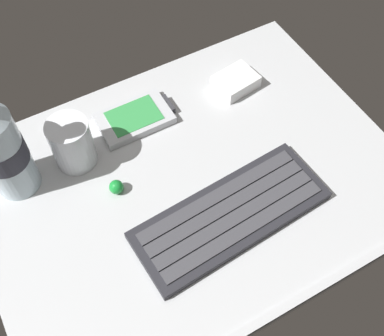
{
  "coord_description": "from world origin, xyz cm",
  "views": [
    {
      "loc": [
        -18.86,
        -33.84,
        62.11
      ],
      "look_at": [
        0.0,
        0.0,
        3.0
      ],
      "focal_mm": 44.42,
      "sensor_mm": 36.0,
      "label": 1
    }
  ],
  "objects_px": {
    "juice_cup": "(72,145)",
    "trackball_mouse": "(116,187)",
    "charger_block": "(236,82)",
    "keyboard": "(231,215)",
    "handheld_device": "(135,118)",
    "water_bottle": "(0,148)"
  },
  "relations": [
    {
      "from": "juice_cup",
      "to": "water_bottle",
      "type": "relative_size",
      "value": 0.41
    },
    {
      "from": "water_bottle",
      "to": "charger_block",
      "type": "height_order",
      "value": "water_bottle"
    },
    {
      "from": "juice_cup",
      "to": "trackball_mouse",
      "type": "xyz_separation_m",
      "value": [
        0.03,
        -0.08,
        -0.03
      ]
    },
    {
      "from": "handheld_device",
      "to": "charger_block",
      "type": "relative_size",
      "value": 1.83
    },
    {
      "from": "keyboard",
      "to": "water_bottle",
      "type": "height_order",
      "value": "water_bottle"
    },
    {
      "from": "keyboard",
      "to": "charger_block",
      "type": "relative_size",
      "value": 4.23
    },
    {
      "from": "juice_cup",
      "to": "charger_block",
      "type": "xyz_separation_m",
      "value": [
        0.3,
        0.01,
        -0.03
      ]
    },
    {
      "from": "juice_cup",
      "to": "charger_block",
      "type": "distance_m",
      "value": 0.3
    },
    {
      "from": "water_bottle",
      "to": "trackball_mouse",
      "type": "distance_m",
      "value": 0.17
    },
    {
      "from": "keyboard",
      "to": "juice_cup",
      "type": "xyz_separation_m",
      "value": [
        -0.16,
        0.21,
        0.03
      ]
    },
    {
      "from": "juice_cup",
      "to": "charger_block",
      "type": "relative_size",
      "value": 1.21
    },
    {
      "from": "keyboard",
      "to": "juice_cup",
      "type": "distance_m",
      "value": 0.26
    },
    {
      "from": "keyboard",
      "to": "charger_block",
      "type": "height_order",
      "value": "charger_block"
    },
    {
      "from": "juice_cup",
      "to": "charger_block",
      "type": "height_order",
      "value": "juice_cup"
    },
    {
      "from": "keyboard",
      "to": "water_bottle",
      "type": "bearing_deg",
      "value": 140.32
    },
    {
      "from": "water_bottle",
      "to": "trackball_mouse",
      "type": "xyz_separation_m",
      "value": [
        0.12,
        -0.09,
        -0.08
      ]
    },
    {
      "from": "juice_cup",
      "to": "trackball_mouse",
      "type": "distance_m",
      "value": 0.09
    },
    {
      "from": "charger_block",
      "to": "handheld_device",
      "type": "bearing_deg",
      "value": 175.33
    },
    {
      "from": "handheld_device",
      "to": "juice_cup",
      "type": "distance_m",
      "value": 0.12
    },
    {
      "from": "charger_block",
      "to": "keyboard",
      "type": "bearing_deg",
      "value": -123.63
    },
    {
      "from": "juice_cup",
      "to": "trackball_mouse",
      "type": "relative_size",
      "value": 3.86
    },
    {
      "from": "keyboard",
      "to": "handheld_device",
      "type": "xyz_separation_m",
      "value": [
        -0.04,
        0.23,
        -0.0
      ]
    }
  ]
}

